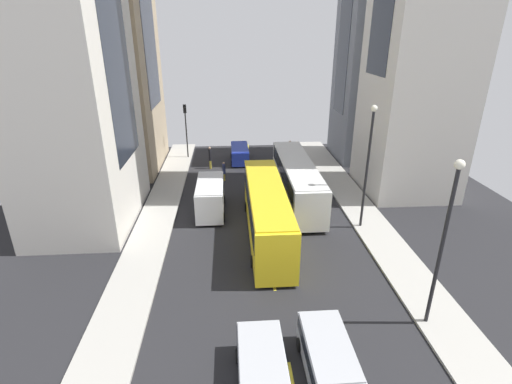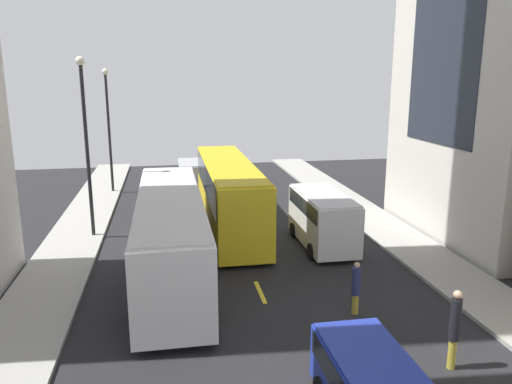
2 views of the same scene
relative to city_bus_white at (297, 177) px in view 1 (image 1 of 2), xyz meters
The scene contains 24 objects.
ground_plane 5.89m from the city_bus_white, 53.75° to the left, with size 42.87×42.87×0.00m, color black.
sidewalk_west 6.81m from the city_bus_white, 136.84° to the left, with size 2.79×44.00×0.15m, color #9E9B93.
sidewalk_east 12.31m from the city_bus_white, 21.54° to the left, with size 2.79×44.00×0.15m, color #9E9B93.
lane_stripe_0 16.97m from the city_bus_white, 78.80° to the right, with size 0.16×2.00×0.01m, color yellow.
lane_stripe_1 10.28m from the city_bus_white, 71.04° to the right, with size 0.16×2.00×0.01m, color yellow.
lane_stripe_2 4.60m from the city_bus_white, 37.74° to the right, with size 0.16×2.00×0.01m, color yellow.
lane_stripe_3 5.89m from the city_bus_white, 53.75° to the left, with size 0.16×2.00×0.01m, color yellow.
lane_stripe_4 12.09m from the city_bus_white, 74.06° to the left, with size 0.16×2.00×0.01m, color yellow.
lane_stripe_5 18.86m from the city_bus_white, 79.94° to the left, with size 0.16×2.00×0.01m, color yellow.
building_west_0 18.11m from the city_bus_white, 132.38° to the right, with size 8.07×7.10×23.20m.
building_east_0 22.96m from the city_bus_white, 30.75° to the right, with size 7.66×10.79×28.46m.
building_east_1 18.54m from the city_bus_white, ahead, with size 6.64×10.75×21.44m.
city_bus_white is the anchor object (origin of this frame).
streetcar_yellow 6.86m from the city_bus_white, 62.56° to the left, with size 2.70×12.66×3.59m.
delivery_van_white 7.53m from the city_bus_white, 16.67° to the left, with size 2.25×5.25×2.58m.
car_silver_0 18.19m from the city_bus_white, 84.48° to the left, with size 2.07×4.08×1.59m.
car_blue_1 11.57m from the city_bus_white, 67.12° to the right, with size 2.01×4.76×1.71m.
car_silver_2 19.15m from the city_bus_white, 76.28° to the left, with size 2.08×4.28×1.54m.
pedestrian_crossing_near 11.41m from the city_bus_white, 47.88° to the right, with size 0.30×0.30×2.36m.
pedestrian_waiting_curb 11.13m from the city_bus_white, 95.87° to the right, with size 0.37×0.37×2.14m.
pedestrian_crossing_mid 7.90m from the city_bus_white, 37.92° to the right, with size 0.30×0.30×1.89m.
traffic_light_near_corner 16.18m from the city_bus_white, 49.93° to the right, with size 0.32×0.44×5.89m.
streetlamp_near 7.49m from the city_bus_white, 125.35° to the left, with size 0.44×0.44×8.79m.
streetlamp_far 16.30m from the city_bus_white, 103.99° to the left, with size 0.44×0.44×8.35m.
Camera 1 is at (2.31, 25.37, 13.37)m, focal length 26.86 mm.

